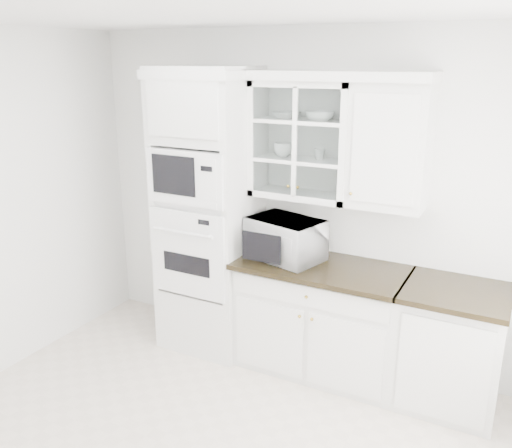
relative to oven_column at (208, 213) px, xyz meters
The scene contains 12 objects.
room_shell 1.37m from the oven_column, 52.79° to the right, with size 4.00×3.50×2.70m.
oven_column is the anchor object (origin of this frame).
base_cabinet_run 1.27m from the oven_column, ahead, with size 1.32×0.67×0.92m.
extra_base_cabinet 2.16m from the oven_column, ahead, with size 0.72×0.67×0.92m.
upper_cabinet_glass 1.03m from the oven_column, 12.10° to the left, with size 0.80×0.33×0.90m.
upper_cabinet_solid 1.60m from the oven_column, ahead, with size 0.55×0.33×0.90m, color white.
crown_molding 1.33m from the oven_column, 11.90° to the left, with size 2.14×0.38×0.07m, color white.
countertop_microwave 0.73m from the oven_column, ahead, with size 0.56×0.47×0.33m, color white.
bowl_a 1.06m from the oven_column, 14.85° to the left, with size 0.20×0.20×0.05m, color white.
bowl_b 1.26m from the oven_column, ahead, with size 0.22×0.22×0.07m, color white.
cup_a 0.85m from the oven_column, 14.48° to the left, with size 0.14×0.14×0.11m, color white.
cup_b 1.08m from the oven_column, 11.37° to the left, with size 0.09×0.09×0.08m, color white.
Camera 1 is at (1.66, -2.28, 2.46)m, focal length 38.00 mm.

